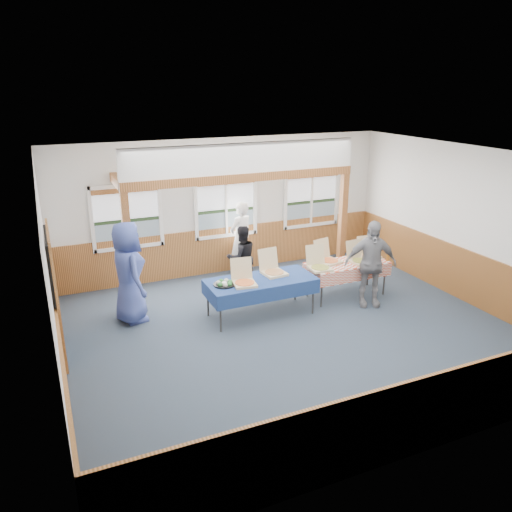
{
  "coord_description": "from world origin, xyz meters",
  "views": [
    {
      "loc": [
        -3.94,
        -7.32,
        4.36
      ],
      "look_at": [
        -0.3,
        1.0,
        1.2
      ],
      "focal_mm": 35.0,
      "sensor_mm": 36.0,
      "label": 1
    }
  ],
  "objects_px": {
    "man_blue": "(129,273)",
    "woman_white": "(241,239)",
    "woman_black": "(242,257)",
    "person_grey": "(370,264)",
    "table_right": "(347,265)",
    "table_left": "(261,282)"
  },
  "relations": [
    {
      "from": "man_blue",
      "to": "woman_white",
      "type": "bearing_deg",
      "value": -72.35
    },
    {
      "from": "woman_black",
      "to": "person_grey",
      "type": "distance_m",
      "value": 2.8
    },
    {
      "from": "table_right",
      "to": "man_blue",
      "type": "relative_size",
      "value": 0.94
    },
    {
      "from": "woman_white",
      "to": "table_left",
      "type": "bearing_deg",
      "value": 54.68
    },
    {
      "from": "table_left",
      "to": "man_blue",
      "type": "bearing_deg",
      "value": -177.99
    },
    {
      "from": "man_blue",
      "to": "table_left",
      "type": "bearing_deg",
      "value": -117.35
    },
    {
      "from": "table_left",
      "to": "table_right",
      "type": "bearing_deg",
      "value": 23.94
    },
    {
      "from": "man_blue",
      "to": "table_right",
      "type": "bearing_deg",
      "value": -107.43
    },
    {
      "from": "table_left",
      "to": "table_right",
      "type": "xyz_separation_m",
      "value": [
        2.07,
        0.13,
        -0.01
      ]
    },
    {
      "from": "woman_white",
      "to": "woman_black",
      "type": "distance_m",
      "value": 0.84
    },
    {
      "from": "woman_white",
      "to": "man_blue",
      "type": "height_order",
      "value": "man_blue"
    },
    {
      "from": "man_blue",
      "to": "person_grey",
      "type": "relative_size",
      "value": 1.09
    },
    {
      "from": "table_left",
      "to": "woman_white",
      "type": "distance_m",
      "value": 2.28
    },
    {
      "from": "woman_white",
      "to": "man_blue",
      "type": "xyz_separation_m",
      "value": [
        -2.86,
        -1.43,
        0.09
      ]
    },
    {
      "from": "table_right",
      "to": "woman_black",
      "type": "distance_m",
      "value": 2.3
    },
    {
      "from": "table_left",
      "to": "person_grey",
      "type": "height_order",
      "value": "person_grey"
    },
    {
      "from": "woman_white",
      "to": "man_blue",
      "type": "distance_m",
      "value": 3.2
    },
    {
      "from": "person_grey",
      "to": "man_blue",
      "type": "bearing_deg",
      "value": -172.76
    },
    {
      "from": "person_grey",
      "to": "table_left",
      "type": "bearing_deg",
      "value": -169.01
    },
    {
      "from": "table_left",
      "to": "woman_white",
      "type": "xyz_separation_m",
      "value": [
        0.48,
        2.22,
        0.19
      ]
    },
    {
      "from": "table_left",
      "to": "woman_white",
      "type": "bearing_deg",
      "value": 98.15
    },
    {
      "from": "table_left",
      "to": "man_blue",
      "type": "distance_m",
      "value": 2.52
    }
  ]
}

